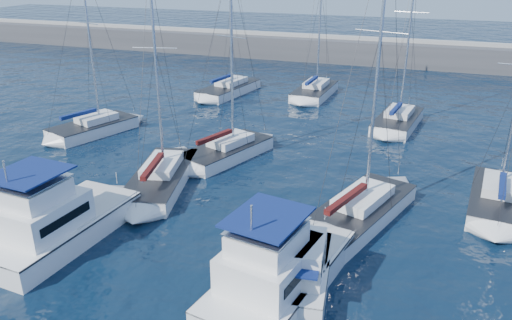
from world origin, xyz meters
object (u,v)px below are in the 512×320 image
(motor_yacht_stbd_inner, at_px, (277,273))
(sailboat_mid_a, at_px, (93,127))
(sailboat_back_a, at_px, (229,89))
(sailboat_back_b, at_px, (315,91))
(sailboat_mid_c, at_px, (227,151))
(sailboat_mid_d, at_px, (358,212))
(sailboat_mid_b, at_px, (161,178))
(motor_yacht_stbd_outer, at_px, (297,271))
(motor_yacht_port_inner, at_px, (52,223))
(sailboat_mid_e, at_px, (498,200))
(sailboat_back_c, at_px, (398,121))

(motor_yacht_stbd_inner, bearing_deg, sailboat_mid_a, 153.81)
(sailboat_back_a, relative_size, sailboat_back_b, 0.88)
(motor_yacht_stbd_inner, bearing_deg, sailboat_back_b, 110.94)
(motor_yacht_stbd_inner, distance_m, sailboat_mid_c, 16.25)
(sailboat_mid_d, xyz_separation_m, sailboat_back_a, (-17.30, 23.17, -0.00))
(sailboat_mid_b, height_order, sailboat_mid_c, sailboat_mid_b)
(sailboat_mid_a, relative_size, sailboat_back_a, 0.92)
(motor_yacht_stbd_inner, height_order, sailboat_mid_a, sailboat_mid_a)
(motor_yacht_stbd_outer, relative_size, sailboat_back_a, 0.39)
(motor_yacht_port_inner, bearing_deg, sailboat_mid_e, 33.20)
(motor_yacht_stbd_outer, xyz_separation_m, sailboat_back_b, (-6.90, 32.53, -0.38))
(motor_yacht_stbd_inner, height_order, sailboat_mid_e, sailboat_mid_e)
(sailboat_mid_d, height_order, sailboat_back_a, sailboat_mid_d)
(sailboat_mid_b, bearing_deg, sailboat_back_a, 87.76)
(sailboat_mid_b, height_order, sailboat_mid_d, sailboat_mid_d)
(motor_yacht_port_inner, distance_m, sailboat_mid_a, 17.40)
(motor_yacht_stbd_inner, relative_size, sailboat_mid_b, 0.68)
(motor_yacht_stbd_inner, bearing_deg, sailboat_mid_b, 151.81)
(motor_yacht_stbd_inner, xyz_separation_m, sailboat_mid_c, (-8.18, 14.03, -0.61))
(motor_yacht_port_inner, bearing_deg, sailboat_mid_c, 79.23)
(motor_yacht_stbd_inner, height_order, sailboat_back_a, sailboat_back_a)
(sailboat_mid_d, distance_m, sailboat_mid_e, 8.61)
(sailboat_mid_d, relative_size, sailboat_mid_e, 1.25)
(sailboat_back_b, bearing_deg, sailboat_back_a, -162.88)
(sailboat_back_b, bearing_deg, motor_yacht_stbd_outer, -74.92)
(motor_yacht_stbd_inner, bearing_deg, sailboat_mid_e, 61.57)
(sailboat_mid_c, bearing_deg, sailboat_mid_e, 13.28)
(sailboat_mid_a, relative_size, sailboat_mid_c, 1.03)
(motor_yacht_stbd_outer, relative_size, sailboat_mid_a, 0.43)
(sailboat_mid_e, xyz_separation_m, sailboat_back_c, (-6.84, 13.43, 0.03))
(sailboat_back_b, relative_size, sailboat_back_c, 1.15)
(sailboat_mid_a, distance_m, sailboat_back_a, 16.67)
(sailboat_mid_a, bearing_deg, sailboat_back_c, 42.98)
(motor_yacht_stbd_inner, xyz_separation_m, sailboat_mid_e, (9.74, 12.12, -0.62))
(motor_yacht_stbd_inner, relative_size, sailboat_mid_d, 0.57)
(sailboat_mid_c, xyz_separation_m, sailboat_mid_d, (10.45, -6.20, 0.01))
(motor_yacht_stbd_outer, xyz_separation_m, sailboat_mid_c, (-8.87, 13.35, -0.42))
(motor_yacht_stbd_inner, distance_m, motor_yacht_stbd_outer, 0.99)
(sailboat_mid_b, distance_m, sailboat_back_c, 21.79)
(motor_yacht_port_inner, xyz_separation_m, sailboat_mid_c, (3.77, 13.75, -0.61))
(sailboat_mid_b, xyz_separation_m, sailboat_back_c, (13.20, 17.34, 0.03))
(sailboat_mid_c, bearing_deg, sailboat_back_c, 65.51)
(motor_yacht_stbd_inner, relative_size, sailboat_mid_a, 0.66)
(sailboat_mid_b, xyz_separation_m, sailboat_back_b, (4.10, 25.00, 0.05))
(motor_yacht_stbd_outer, distance_m, sailboat_back_a, 34.16)
(motor_yacht_stbd_outer, xyz_separation_m, sailboat_back_c, (2.20, 24.87, -0.41))
(motor_yacht_port_inner, bearing_deg, motor_yacht_stbd_outer, 6.38)
(motor_yacht_stbd_outer, height_order, sailboat_back_a, sailboat_back_a)
(sailboat_mid_c, xyz_separation_m, sailboat_back_c, (11.07, 11.52, 0.02))
(sailboat_mid_e, distance_m, sailboat_back_b, 26.44)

